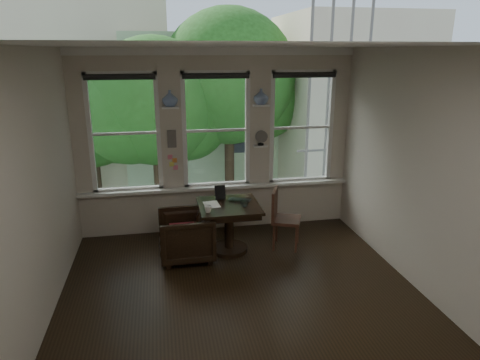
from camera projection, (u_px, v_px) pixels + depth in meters
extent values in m
plane|color=black|center=(242.00, 296.00, 5.37)|extent=(4.50, 4.50, 0.00)
plane|color=silver|center=(243.00, 45.00, 4.49)|extent=(4.50, 4.50, 0.00)
plane|color=beige|center=(216.00, 142.00, 7.05)|extent=(4.50, 0.00, 4.50)
plane|color=beige|center=(308.00, 280.00, 2.82)|extent=(4.50, 0.00, 4.50)
plane|color=beige|center=(34.00, 193.00, 4.53)|extent=(0.00, 4.50, 4.50)
plane|color=beige|center=(419.00, 172.00, 5.33)|extent=(0.00, 4.50, 4.50)
cube|color=white|center=(170.00, 107.00, 6.65)|extent=(0.26, 0.16, 0.03)
cube|color=white|center=(261.00, 105.00, 6.91)|extent=(0.26, 0.16, 0.03)
cube|color=#59544F|center=(172.00, 139.00, 6.82)|extent=(0.14, 0.06, 0.28)
imported|color=white|center=(170.00, 98.00, 6.61)|extent=(0.24, 0.24, 0.25)
imported|color=white|center=(261.00, 97.00, 6.87)|extent=(0.24, 0.24, 0.25)
imported|color=black|center=(186.00, 236.00, 6.24)|extent=(0.80, 0.78, 0.71)
cube|color=maroon|center=(185.00, 230.00, 6.21)|extent=(0.45, 0.45, 0.06)
imported|color=black|center=(239.00, 201.00, 6.46)|extent=(0.41, 0.35, 0.03)
imported|color=white|center=(208.00, 209.00, 6.05)|extent=(0.13, 0.13, 0.10)
imported|color=white|center=(244.00, 204.00, 6.27)|extent=(0.14, 0.14, 0.09)
cube|color=black|center=(220.00, 193.00, 6.56)|extent=(0.16, 0.09, 0.22)
cube|color=silver|center=(212.00, 204.00, 6.36)|extent=(0.25, 0.32, 0.00)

